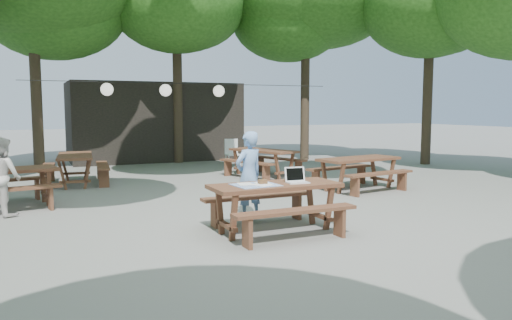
{
  "coord_description": "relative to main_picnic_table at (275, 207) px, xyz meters",
  "views": [
    {
      "loc": [
        -3.79,
        -7.94,
        1.91
      ],
      "look_at": [
        -0.38,
        -0.5,
        1.05
      ],
      "focal_mm": 35.0,
      "sensor_mm": 36.0,
      "label": 1
    }
  ],
  "objects": [
    {
      "name": "ground",
      "position": [
        0.38,
        1.2,
        -0.39
      ],
      "size": [
        80.0,
        80.0,
        0.0
      ],
      "primitive_type": "plane",
      "color": "slate",
      "rests_on": "ground"
    },
    {
      "name": "pavilion",
      "position": [
        0.88,
        11.7,
        1.01
      ],
      "size": [
        6.0,
        3.0,
        2.8
      ],
      "primitive_type": "cube",
      "color": "black",
      "rests_on": "ground"
    },
    {
      "name": "main_picnic_table",
      "position": [
        0.0,
        0.0,
        0.0
      ],
      "size": [
        2.0,
        1.58,
        0.75
      ],
      "color": "#512E1C",
      "rests_on": "ground"
    },
    {
      "name": "picnic_table_nw",
      "position": [
        -3.92,
        3.78,
        0.0
      ],
      "size": [
        2.13,
        1.86,
        0.75
      ],
      "rotation": [
        0.0,
        0.0,
        0.16
      ],
      "color": "#512E1C",
      "rests_on": "ground"
    },
    {
      "name": "picnic_table_ne",
      "position": [
        3.59,
        2.77,
        0.0
      ],
      "size": [
        2.12,
        1.85,
        0.75
      ],
      "rotation": [
        0.0,
        0.0,
        0.15
      ],
      "color": "#512E1C",
      "rests_on": "ground"
    },
    {
      "name": "picnic_table_far_w",
      "position": [
        -2.36,
        6.36,
        0.0
      ],
      "size": [
        1.76,
        2.07,
        0.75
      ],
      "rotation": [
        0.0,
        0.0,
        1.47
      ],
      "color": "#512E1C",
      "rests_on": "ground"
    },
    {
      "name": "picnic_table_far_e",
      "position": [
        2.54,
        5.75,
        0.0
      ],
      "size": [
        2.13,
        2.32,
        0.75
      ],
      "rotation": [
        0.0,
        0.0,
        1.92
      ],
      "color": "#512E1C",
      "rests_on": "ground"
    },
    {
      "name": "woman",
      "position": [
        -0.02,
        0.96,
        0.37
      ],
      "size": [
        0.64,
        0.51,
        1.52
      ],
      "primitive_type": "imported",
      "rotation": [
        0.0,
        0.0,
        3.45
      ],
      "color": "#78A3DC",
      "rests_on": "ground"
    },
    {
      "name": "second_person",
      "position": [
        -3.85,
        3.08,
        0.31
      ],
      "size": [
        0.82,
        0.86,
        1.4
      ],
      "primitive_type": "imported",
      "rotation": [
        0.0,
        0.0,
        2.15
      ],
      "color": "silver",
      "rests_on": "ground"
    },
    {
      "name": "plastic_chair",
      "position": [
        2.6,
        8.17,
        -0.13
      ],
      "size": [
        0.48,
        0.48,
        0.9
      ],
      "rotation": [
        0.0,
        0.0,
        -0.1
      ],
      "color": "silver",
      "rests_on": "ground"
    },
    {
      "name": "laptop",
      "position": [
        0.36,
        -0.02,
        0.42
      ],
      "size": [
        0.36,
        0.3,
        0.24
      ],
      "rotation": [
        0.0,
        0.0,
        -0.11
      ],
      "color": "white",
      "rests_on": "main_picnic_table"
    },
    {
      "name": "tabletop_clutter",
      "position": [
        -0.3,
        0.01,
        0.37
      ],
      "size": [
        0.69,
        0.6,
        0.08
      ],
      "color": "#386DC2",
      "rests_on": "main_picnic_table"
    },
    {
      "name": "paper_lanterns",
      "position": [
        0.19,
        7.2,
        2.02
      ],
      "size": [
        9.0,
        0.34,
        0.38
      ],
      "color": "black",
      "rests_on": "ground"
    }
  ]
}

